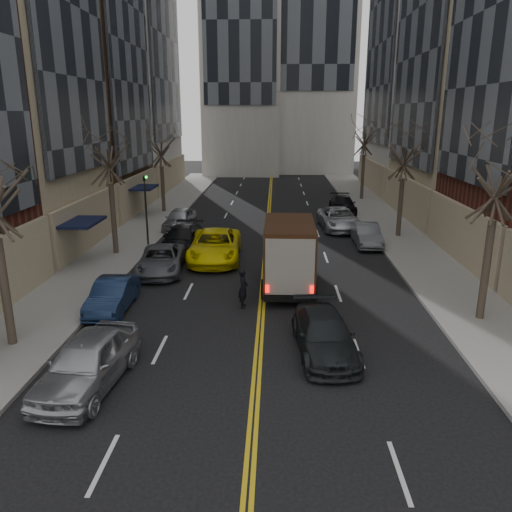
{
  "coord_description": "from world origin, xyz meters",
  "views": [
    {
      "loc": [
        0.53,
        -7.92,
        8.07
      ],
      "look_at": [
        -0.26,
        12.47,
        2.2
      ],
      "focal_mm": 35.0,
      "sensor_mm": 36.0,
      "label": 1
    }
  ],
  "objects": [
    {
      "name": "sidewalk_right",
      "position": [
        9.0,
        27.0,
        0.07
      ],
      "size": [
        4.0,
        66.0,
        0.15
      ],
      "primitive_type": "cube",
      "color": "slate",
      "rests_on": "ground"
    },
    {
      "name": "tree_rt_near",
      "position": [
        8.8,
        11.0,
        6.45
      ],
      "size": [
        3.2,
        3.2,
        8.71
      ],
      "color": "#382D23",
      "rests_on": "sidewalk_right"
    },
    {
      "name": "tree_lf_far",
      "position": [
        -8.8,
        33.0,
        6.02
      ],
      "size": [
        3.2,
        3.2,
        8.12
      ],
      "color": "#382D23",
      "rests_on": "sidewalk_left"
    },
    {
      "name": "observer_sedan",
      "position": [
        2.28,
        7.98,
        0.68
      ],
      "size": [
        2.32,
        4.83,
        1.36
      ],
      "rotation": [
        0.0,
        0.0,
        0.09
      ],
      "color": "black",
      "rests_on": "ground"
    },
    {
      "name": "traffic_signal",
      "position": [
        -7.39,
        22.0,
        2.82
      ],
      "size": [
        0.29,
        0.26,
        4.7
      ],
      "color": "black",
      "rests_on": "sidewalk_left"
    },
    {
      "name": "tree_rt_mid",
      "position": [
        8.8,
        25.0,
        6.17
      ],
      "size": [
        3.2,
        3.2,
        8.32
      ],
      "color": "#382D23",
      "rests_on": "sidewalk_right"
    },
    {
      "name": "tree_rt_far",
      "position": [
        8.8,
        40.0,
        6.74
      ],
      "size": [
        3.2,
        3.2,
        9.11
      ],
      "color": "#382D23",
      "rests_on": "sidewalk_right"
    },
    {
      "name": "parked_lf_b",
      "position": [
        -6.3,
        11.61,
        0.66
      ],
      "size": [
        1.48,
        4.05,
        1.32
      ],
      "primitive_type": "imported",
      "rotation": [
        0.0,
        0.0,
        0.02
      ],
      "color": "#13213D",
      "rests_on": "ground"
    },
    {
      "name": "parked_lf_d",
      "position": [
        -5.1,
        21.15,
        0.73
      ],
      "size": [
        2.33,
        5.12,
        1.45
      ],
      "primitive_type": "imported",
      "rotation": [
        0.0,
        0.0,
        -0.06
      ],
      "color": "black",
      "rests_on": "ground"
    },
    {
      "name": "parked_rt_c",
      "position": [
        6.17,
        33.54,
        0.7
      ],
      "size": [
        1.98,
        4.82,
        1.4
      ],
      "primitive_type": "imported",
      "rotation": [
        0.0,
        0.0,
        -0.01
      ],
      "color": "black",
      "rests_on": "ground"
    },
    {
      "name": "parked_rt_a",
      "position": [
        6.3,
        22.8,
        0.69
      ],
      "size": [
        1.47,
        4.21,
        1.39
      ],
      "primitive_type": "imported",
      "rotation": [
        0.0,
        0.0,
        -0.0
      ],
      "color": "#55595D",
      "rests_on": "ground"
    },
    {
      "name": "streetwall_right",
      "position": [
        16.38,
        32.2,
        15.09
      ],
      "size": [
        12.26,
        49.0,
        34.0
      ],
      "color": "#4C301E",
      "rests_on": "ground"
    },
    {
      "name": "sidewalk_left",
      "position": [
        -9.0,
        27.0,
        0.07
      ],
      "size": [
        4.0,
        66.0,
        0.15
      ],
      "primitive_type": "cube",
      "color": "slate",
      "rests_on": "ground"
    },
    {
      "name": "parked_rt_b",
      "position": [
        5.1,
        27.37,
        0.76
      ],
      "size": [
        2.9,
        5.63,
        1.52
      ],
      "primitive_type": "imported",
      "rotation": [
        0.0,
        0.0,
        0.07
      ],
      "color": "#B8BCC1",
      "rests_on": "ground"
    },
    {
      "name": "parked_lf_c",
      "position": [
        -5.41,
        16.86,
        0.68
      ],
      "size": [
        2.7,
        5.06,
        1.35
      ],
      "primitive_type": "imported",
      "rotation": [
        0.0,
        0.0,
        0.1
      ],
      "color": "#52545B",
      "rests_on": "ground"
    },
    {
      "name": "streetwall_left",
      "position": [
        -16.3,
        30.9,
        15.56
      ],
      "size": [
        14.0,
        49.5,
        36.0
      ],
      "color": "#562319",
      "rests_on": "ground"
    },
    {
      "name": "pedestrian",
      "position": [
        -0.79,
        12.11,
        0.87
      ],
      "size": [
        0.42,
        0.64,
        1.75
      ],
      "primitive_type": "imported",
      "rotation": [
        0.0,
        0.0,
        1.57
      ],
      "color": "black",
      "rests_on": "ground"
    },
    {
      "name": "ups_truck",
      "position": [
        1.2,
        14.77,
        1.65
      ],
      "size": [
        2.52,
        6.02,
        3.28
      ],
      "rotation": [
        0.0,
        0.0,
        -0.01
      ],
      "color": "black",
      "rests_on": "ground"
    },
    {
      "name": "tree_lf_mid",
      "position": [
        -8.8,
        20.0,
        6.6
      ],
      "size": [
        3.2,
        3.2,
        8.91
      ],
      "color": "#382D23",
      "rests_on": "sidewalk_left"
    },
    {
      "name": "parked_lf_a",
      "position": [
        -5.1,
        5.49,
        0.81
      ],
      "size": [
        2.39,
        4.93,
        1.62
      ],
      "primitive_type": "imported",
      "rotation": [
        0.0,
        0.0,
        -0.1
      ],
      "color": "#A3A6AB",
      "rests_on": "ground"
    },
    {
      "name": "parked_lf_e",
      "position": [
        -6.3,
        26.89,
        0.75
      ],
      "size": [
        2.1,
        4.54,
        1.51
      ],
      "primitive_type": "imported",
      "rotation": [
        0.0,
        0.0,
        -0.07
      ],
      "color": "#929399",
      "rests_on": "ground"
    },
    {
      "name": "taxi",
      "position": [
        -2.86,
        19.21,
        0.84
      ],
      "size": [
        3.03,
        6.14,
        1.67
      ],
      "primitive_type": "imported",
      "rotation": [
        0.0,
        0.0,
        0.04
      ],
      "color": "yellow",
      "rests_on": "ground"
    }
  ]
}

